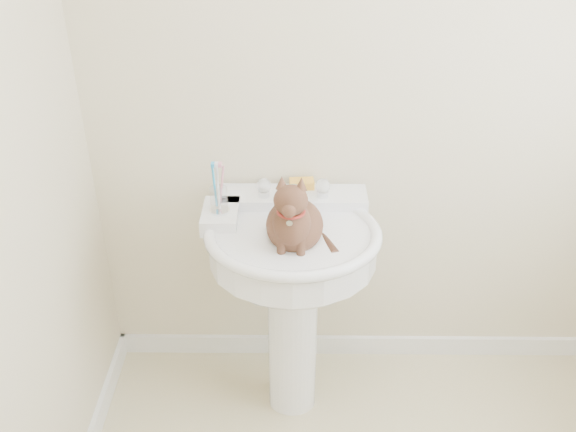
{
  "coord_description": "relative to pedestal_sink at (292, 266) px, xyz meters",
  "views": [
    {
      "loc": [
        -0.34,
        -1.04,
        2.0
      ],
      "look_at": [
        -0.36,
        0.78,
        0.9
      ],
      "focal_mm": 40.0,
      "sensor_mm": 36.0,
      "label": 1
    }
  ],
  "objects": [
    {
      "name": "pedestal_sink",
      "position": [
        0.0,
        0.0,
        0.0
      ],
      "size": [
        0.62,
        0.61,
        0.86
      ],
      "color": "white",
      "rests_on": "floor"
    },
    {
      "name": "faucet",
      "position": [
        0.0,
        0.15,
        0.23
      ],
      "size": [
        0.28,
        0.12,
        0.14
      ],
      "color": "silver",
      "rests_on": "pedestal_sink"
    },
    {
      "name": "cat",
      "position": [
        0.01,
        -0.06,
        0.22
      ],
      "size": [
        0.21,
        0.26,
        0.39
      ],
      "rotation": [
        0.0,
        0.0,
        -0.12
      ],
      "color": "brown",
      "rests_on": "pedestal_sink"
    },
    {
      "name": "baseboard_back",
      "position": [
        0.34,
        0.28,
        -0.63
      ],
      "size": [
        2.2,
        0.02,
        0.09
      ],
      "primitive_type": "cube",
      "color": "white",
      "rests_on": "floor"
    },
    {
      "name": "wall_back",
      "position": [
        0.34,
        0.29,
        0.57
      ],
      "size": [
        2.2,
        0.0,
        2.5
      ],
      "primitive_type": null,
      "color": "beige",
      "rests_on": "ground"
    },
    {
      "name": "soap_bar",
      "position": [
        0.03,
        0.24,
        0.2
      ],
      "size": [
        0.09,
        0.06,
        0.03
      ],
      "primitive_type": "cube",
      "rotation": [
        0.0,
        0.0,
        0.08
      ],
      "color": "gold",
      "rests_on": "pedestal_sink"
    },
    {
      "name": "toothbrush_cup",
      "position": [
        -0.25,
        0.07,
        0.23
      ],
      "size": [
        0.07,
        0.07,
        0.18
      ],
      "rotation": [
        0.0,
        0.0,
        -0.16
      ],
      "color": "silver",
      "rests_on": "pedestal_sink"
    }
  ]
}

